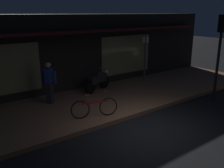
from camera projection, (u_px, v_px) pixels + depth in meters
The scene contains 8 objects.
ground_plane at pixel (149, 130), 8.14m from camera, with size 60.00×60.00×0.00m, color black.
sidewalk_slab at pixel (97, 102), 10.43m from camera, with size 18.00×4.00×0.15m, color brown.
storefront_building at pixel (60, 51), 12.56m from camera, with size 18.00×3.30×3.60m.
motorcycle at pixel (98, 80), 11.61m from camera, with size 1.64×0.79×0.97m.
bicycle_parked at pixel (94, 107), 8.68m from camera, with size 1.58×0.63×0.91m.
person_bystander at pixel (49, 82), 9.91m from camera, with size 0.48×0.51×1.67m.
sign_post at pixel (145, 55), 13.31m from camera, with size 0.44×0.09×2.40m.
traffic_light_pole at pixel (220, 43), 10.30m from camera, with size 0.24×0.33×3.60m.
Camera 1 is at (-5.39, -5.22, 3.68)m, focal length 40.17 mm.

